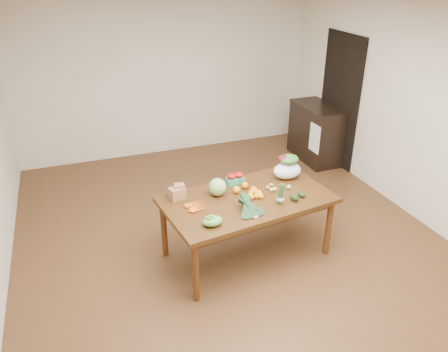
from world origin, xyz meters
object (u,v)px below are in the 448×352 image
object	(u,v)px
cabbage	(218,187)
asparagus_bundle	(281,194)
salad_bag	(287,168)
mandarin_cluster	(256,193)
kale_bunch	(251,207)
cabinet	(316,133)
dining_table	(247,227)
paper_bag	(177,192)

from	to	relation	value
cabbage	asparagus_bundle	bearing A→B (deg)	-37.12
cabbage	salad_bag	distance (m)	0.92
asparagus_bundle	cabbage	bearing A→B (deg)	135.05
asparagus_bundle	mandarin_cluster	bearing A→B (deg)	118.82
salad_bag	kale_bunch	bearing A→B (deg)	-140.36
mandarin_cluster	asparagus_bundle	xyz separation A→B (m)	(0.18, -0.24, 0.08)
cabinet	mandarin_cluster	distance (m)	2.96
salad_bag	mandarin_cluster	bearing A→B (deg)	-150.92
cabinet	salad_bag	bearing A→B (deg)	-129.91
dining_table	mandarin_cluster	xyz separation A→B (m)	(0.10, -0.01, 0.42)
cabinet	salad_bag	world-z (taller)	salad_bag
dining_table	cabbage	distance (m)	0.58
dining_table	asparagus_bundle	xyz separation A→B (m)	(0.27, -0.25, 0.50)
dining_table	cabbage	bearing A→B (deg)	141.25
cabinet	asparagus_bundle	distance (m)	3.03
cabinet	cabbage	world-z (taller)	cabbage
kale_bunch	salad_bag	xyz separation A→B (m)	(0.73, 0.60, 0.05)
dining_table	cabinet	distance (m)	3.00
asparagus_bundle	salad_bag	xyz separation A→B (m)	(0.36, 0.54, 0.01)
salad_bag	paper_bag	bearing A→B (deg)	-178.50
paper_bag	cabbage	size ratio (longest dim) A/B	1.12
kale_bunch	asparagus_bundle	world-z (taller)	asparagus_bundle
dining_table	kale_bunch	size ratio (longest dim) A/B	4.56
mandarin_cluster	kale_bunch	bearing A→B (deg)	-122.19
asparagus_bundle	salad_bag	bearing A→B (deg)	48.32
paper_bag	kale_bunch	distance (m)	0.84
asparagus_bundle	cabinet	bearing A→B (deg)	43.57
asparagus_bundle	paper_bag	bearing A→B (deg)	145.43
cabbage	cabinet	bearing A→B (deg)	38.37
cabinet	kale_bunch	world-z (taller)	cabinet
mandarin_cluster	asparagus_bundle	bearing A→B (deg)	-53.35
mandarin_cluster	asparagus_bundle	world-z (taller)	asparagus_bundle
dining_table	salad_bag	distance (m)	0.86
kale_bunch	dining_table	bearing A→B (deg)	65.21
mandarin_cluster	salad_bag	bearing A→B (deg)	29.08
cabinet	paper_bag	xyz separation A→B (m)	(-2.87, -1.85, 0.36)
cabinet	paper_bag	world-z (taller)	cabinet
kale_bunch	cabinet	bearing A→B (deg)	39.28
cabinet	paper_bag	bearing A→B (deg)	-147.24
kale_bunch	asparagus_bundle	xyz separation A→B (m)	(0.37, 0.07, 0.05)
mandarin_cluster	dining_table	bearing A→B (deg)	172.21
cabinet	asparagus_bundle	bearing A→B (deg)	-128.61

